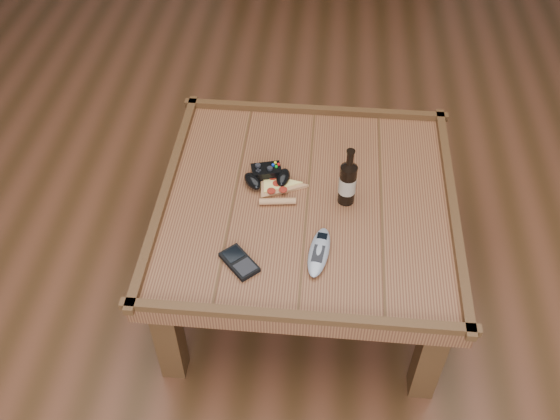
# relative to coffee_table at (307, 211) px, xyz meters

# --- Properties ---
(ground) EXTENTS (6.00, 6.00, 0.00)m
(ground) POSITION_rel_coffee_table_xyz_m (0.00, 0.00, -0.39)
(ground) COLOR #402512
(ground) RESTS_ON ground
(coffee_table) EXTENTS (1.03, 1.03, 0.48)m
(coffee_table) POSITION_rel_coffee_table_xyz_m (0.00, 0.00, 0.00)
(coffee_table) COLOR #4F2716
(coffee_table) RESTS_ON ground
(beer_bottle) EXTENTS (0.06, 0.06, 0.22)m
(beer_bottle) POSITION_rel_coffee_table_xyz_m (0.13, 0.01, 0.15)
(beer_bottle) COLOR black
(beer_bottle) RESTS_ON coffee_table
(game_controller) EXTENTS (0.18, 0.14, 0.05)m
(game_controller) POSITION_rel_coffee_table_xyz_m (-0.15, 0.08, 0.08)
(game_controller) COLOR black
(game_controller) RESTS_ON coffee_table
(pizza_slice) EXTENTS (0.16, 0.24, 0.02)m
(pizza_slice) POSITION_rel_coffee_table_xyz_m (-0.11, 0.04, 0.07)
(pizza_slice) COLOR tan
(pizza_slice) RESTS_ON coffee_table
(smartphone) EXTENTS (0.14, 0.14, 0.02)m
(smartphone) POSITION_rel_coffee_table_xyz_m (-0.19, -0.30, 0.07)
(smartphone) COLOR black
(smartphone) RESTS_ON coffee_table
(remote_control) EXTENTS (0.09, 0.21, 0.03)m
(remote_control) POSITION_rel_coffee_table_xyz_m (0.05, -0.24, 0.07)
(remote_control) COLOR gray
(remote_control) RESTS_ON coffee_table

